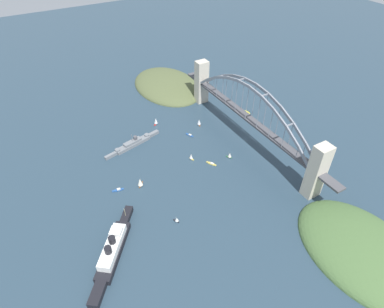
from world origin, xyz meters
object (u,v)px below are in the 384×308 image
(naval_cruiser, at_px, (133,143))
(small_boat_8, at_px, (140,182))
(ocean_liner, at_px, (113,249))
(small_boat_6, at_px, (230,155))
(seaplane_taxiing_near_bridge, at_px, (247,113))
(small_boat_3, at_px, (212,164))
(small_boat_5, at_px, (190,135))
(small_boat_1, at_px, (199,122))
(small_boat_0, at_px, (191,157))
(small_boat_4, at_px, (177,220))
(small_boat_7, at_px, (156,121))
(harbor_arch_bridge, at_px, (249,117))
(small_boat_2, at_px, (118,190))

(naval_cruiser, height_order, small_boat_8, naval_cruiser)
(ocean_liner, height_order, small_boat_6, ocean_liner)
(seaplane_taxiing_near_bridge, xyz_separation_m, small_boat_3, (-64.89, 100.92, -1.13))
(ocean_liner, bearing_deg, small_boat_5, -50.67)
(ocean_liner, xyz_separation_m, seaplane_taxiing_near_bridge, (121.41, -238.39, -4.05))
(ocean_liner, distance_m, small_boat_6, 171.52)
(small_boat_1, xyz_separation_m, small_boat_6, (-76.34, 3.87, -1.05))
(small_boat_0, relative_size, small_boat_6, 1.07)
(ocean_liner, bearing_deg, small_boat_6, -70.99)
(small_boat_6, bearing_deg, small_boat_8, 85.25)
(small_boat_4, relative_size, small_boat_6, 0.84)
(ocean_liner, xyz_separation_m, small_boat_1, (132.19, -166.02, -1.29))
(small_boat_5, distance_m, small_boat_7, 52.88)
(small_boat_0, bearing_deg, ocean_liner, 122.05)
(small_boat_4, bearing_deg, ocean_liner, 92.83)
(small_boat_5, xyz_separation_m, small_boat_6, (-61.37, -19.10, 2.79))
(ocean_liner, height_order, small_boat_5, ocean_liner)
(small_boat_0, bearing_deg, harbor_arch_bridge, -90.70)
(small_boat_1, distance_m, small_boat_8, 131.71)
(naval_cruiser, relative_size, seaplane_taxiing_near_bridge, 7.44)
(small_boat_2, bearing_deg, seaplane_taxiing_near_bridge, -76.25)
(small_boat_2, xyz_separation_m, small_boat_8, (-5.40, -23.13, 4.51))
(seaplane_taxiing_near_bridge, distance_m, small_boat_1, 73.23)
(small_boat_5, height_order, small_boat_7, small_boat_7)
(ocean_liner, height_order, small_boat_7, ocean_liner)
(small_boat_2, bearing_deg, naval_cruiser, -33.93)
(harbor_arch_bridge, bearing_deg, small_boat_0, 89.30)
(naval_cruiser, xyz_separation_m, small_boat_5, (-17.06, -70.40, -2.36))
(small_boat_3, height_order, small_boat_6, small_boat_6)
(seaplane_taxiing_near_bridge, bearing_deg, small_boat_5, 92.51)
(ocean_liner, bearing_deg, harbor_arch_bridge, -69.47)
(seaplane_taxiing_near_bridge, bearing_deg, naval_cruiser, 85.56)
(small_boat_5, height_order, small_boat_8, small_boat_8)
(small_boat_7, height_order, small_boat_8, small_boat_8)
(harbor_arch_bridge, relative_size, small_boat_2, 22.58)
(small_boat_5, bearing_deg, small_boat_1, -56.90)
(small_boat_1, distance_m, small_boat_6, 76.44)
(small_boat_0, distance_m, small_boat_3, 25.42)
(naval_cruiser, height_order, small_boat_4, naval_cruiser)
(ocean_liner, relative_size, small_boat_7, 8.28)
(small_boat_1, xyz_separation_m, small_boat_2, (-61.85, 136.38, -3.75))
(naval_cruiser, bearing_deg, small_boat_4, 176.17)
(seaplane_taxiing_near_bridge, height_order, small_boat_0, small_boat_0)
(seaplane_taxiing_near_bridge, distance_m, small_boat_3, 119.99)
(ocean_liner, distance_m, seaplane_taxiing_near_bridge, 267.56)
(small_boat_0, bearing_deg, small_boat_6, -116.54)
(seaplane_taxiing_near_bridge, bearing_deg, small_boat_1, 81.53)
(harbor_arch_bridge, relative_size, small_boat_7, 27.81)
(small_boat_1, relative_size, small_boat_7, 0.98)
(small_boat_0, xyz_separation_m, small_boat_4, (-72.96, 57.71, -0.76))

